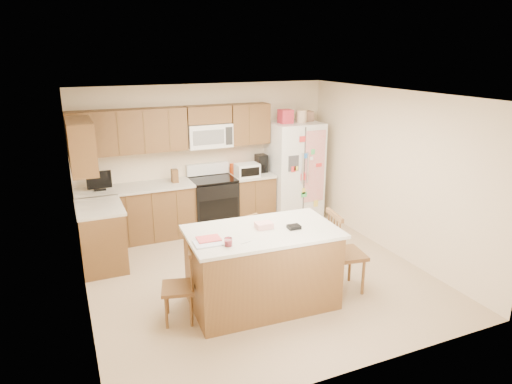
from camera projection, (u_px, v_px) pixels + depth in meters
name	position (u px, v px, depth m)	size (l,w,h in m)	color
ground	(257.00, 274.00, 6.46)	(4.50, 4.50, 0.00)	tan
room_shell	(257.00, 176.00, 6.03)	(4.60, 4.60, 2.52)	beige
cabinetry	(157.00, 187.00, 7.38)	(3.36, 1.56, 2.15)	brown
stove	(213.00, 203.00, 8.02)	(0.76, 0.65, 1.13)	black
refrigerator	(294.00, 170.00, 8.43)	(0.90, 0.79, 2.04)	white
island	(262.00, 267.00, 5.57)	(1.84, 1.13, 1.07)	brown
windsor_chair_left	(180.00, 287.00, 5.25)	(0.46, 0.47, 0.90)	brown
windsor_chair_back	(240.00, 248.00, 6.21)	(0.51, 0.50, 0.96)	brown
windsor_chair_right	(344.00, 254.00, 5.91)	(0.51, 0.53, 1.09)	brown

